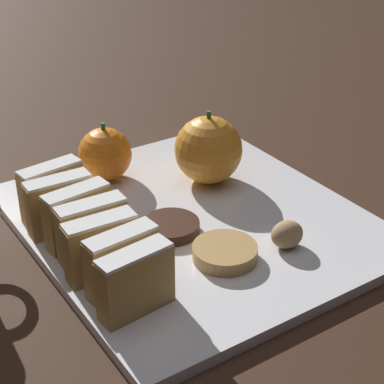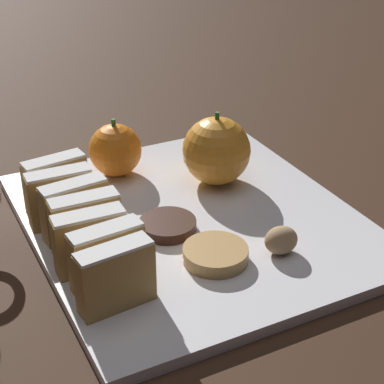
% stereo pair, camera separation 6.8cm
% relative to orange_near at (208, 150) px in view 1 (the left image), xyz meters
% --- Properties ---
extents(ground_plane, '(6.00, 6.00, 0.00)m').
position_rel_orange_near_xyz_m(ground_plane, '(-0.06, -0.06, -0.05)').
color(ground_plane, '#382316').
extents(serving_platter, '(0.33, 0.37, 0.01)m').
position_rel_orange_near_xyz_m(serving_platter, '(-0.06, -0.06, -0.05)').
color(serving_platter, white).
rests_on(serving_platter, ground_plane).
extents(stollen_slice_front, '(0.07, 0.03, 0.06)m').
position_rel_orange_near_xyz_m(stollen_slice_front, '(-0.19, -0.16, -0.01)').
color(stollen_slice_front, tan).
rests_on(stollen_slice_front, serving_platter).
extents(stollen_slice_second, '(0.07, 0.03, 0.06)m').
position_rel_orange_near_xyz_m(stollen_slice_second, '(-0.18, -0.13, -0.01)').
color(stollen_slice_second, tan).
rests_on(stollen_slice_second, serving_platter).
extents(stollen_slice_third, '(0.07, 0.02, 0.06)m').
position_rel_orange_near_xyz_m(stollen_slice_third, '(-0.19, -0.10, -0.01)').
color(stollen_slice_third, tan).
rests_on(stollen_slice_third, serving_platter).
extents(stollen_slice_fourth, '(0.07, 0.02, 0.06)m').
position_rel_orange_near_xyz_m(stollen_slice_fourth, '(-0.18, -0.07, -0.01)').
color(stollen_slice_fourth, tan).
rests_on(stollen_slice_fourth, serving_platter).
extents(stollen_slice_fifth, '(0.07, 0.03, 0.06)m').
position_rel_orange_near_xyz_m(stollen_slice_fifth, '(-0.18, -0.04, -0.01)').
color(stollen_slice_fifth, tan).
rests_on(stollen_slice_fifth, serving_platter).
extents(stollen_slice_sixth, '(0.07, 0.02, 0.06)m').
position_rel_orange_near_xyz_m(stollen_slice_sixth, '(-0.19, -0.01, -0.01)').
color(stollen_slice_sixth, tan).
rests_on(stollen_slice_sixth, serving_platter).
extents(stollen_slice_back, '(0.07, 0.03, 0.06)m').
position_rel_orange_near_xyz_m(stollen_slice_back, '(-0.19, 0.02, -0.01)').
color(stollen_slice_back, tan).
rests_on(stollen_slice_back, serving_platter).
extents(orange_near, '(0.08, 0.08, 0.09)m').
position_rel_orange_near_xyz_m(orange_near, '(0.00, 0.00, 0.00)').
color(orange_near, orange).
rests_on(orange_near, serving_platter).
extents(orange_far, '(0.06, 0.06, 0.07)m').
position_rel_orange_near_xyz_m(orange_far, '(-0.10, 0.07, -0.01)').
color(orange_far, orange).
rests_on(orange_far, serving_platter).
extents(walnut, '(0.03, 0.03, 0.03)m').
position_rel_orange_near_xyz_m(walnut, '(-0.01, -0.16, -0.03)').
color(walnut, tan).
rests_on(walnut, serving_platter).
extents(chocolate_cookie, '(0.06, 0.06, 0.01)m').
position_rel_orange_near_xyz_m(chocolate_cookie, '(-0.10, -0.07, -0.03)').
color(chocolate_cookie, '#381E14').
rests_on(chocolate_cookie, serving_platter).
extents(gingerbread_cookie, '(0.06, 0.06, 0.01)m').
position_rel_orange_near_xyz_m(gingerbread_cookie, '(-0.08, -0.14, -0.03)').
color(gingerbread_cookie, tan).
rests_on(gingerbread_cookie, serving_platter).
extents(evergreen_sprig, '(0.06, 0.06, 0.05)m').
position_rel_orange_near_xyz_m(evergreen_sprig, '(0.04, 0.07, -0.02)').
color(evergreen_sprig, '#23662D').
rests_on(evergreen_sprig, serving_platter).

